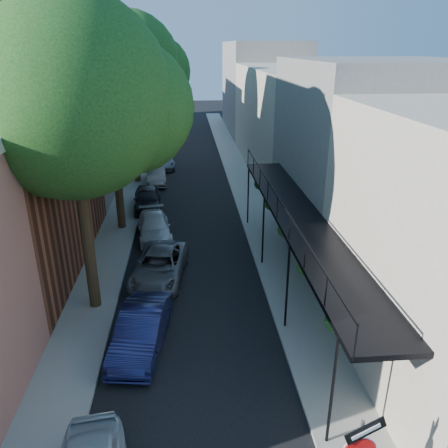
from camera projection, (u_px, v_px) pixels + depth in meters
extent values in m
cube|color=black|center=(188.00, 171.00, 35.91)|extent=(6.00, 64.00, 0.01)
cube|color=gray|center=(139.00, 171.00, 35.57)|extent=(2.00, 64.00, 0.12)
cube|color=gray|center=(236.00, 169.00, 36.21)|extent=(2.00, 64.00, 0.12)
cube|color=gray|center=(62.00, 87.00, 17.73)|extent=(0.06, 7.00, 4.00)
cube|color=gray|center=(55.00, 125.00, 29.81)|extent=(8.00, 12.00, 9.00)
cube|color=beige|center=(93.00, 96.00, 42.53)|extent=(8.00, 16.00, 10.00)
cube|color=#B46F5C|center=(115.00, 93.00, 55.82)|extent=(8.00, 12.00, 8.00)
cube|color=gray|center=(375.00, 158.00, 21.09)|extent=(8.00, 10.00, 9.00)
cube|color=beige|center=(298.00, 120.00, 35.11)|extent=(8.00, 20.00, 8.00)
cube|color=gray|center=(262.00, 87.00, 51.33)|extent=(8.00, 16.00, 10.00)
cube|color=black|center=(302.00, 218.00, 16.48)|extent=(2.00, 16.00, 0.15)
cube|color=black|center=(278.00, 197.00, 16.07)|extent=(0.05, 16.00, 0.05)
cylinder|color=black|center=(333.00, 389.00, 10.59)|extent=(0.08, 0.08, 3.40)
cylinder|color=black|center=(248.00, 195.00, 24.42)|extent=(0.08, 0.08, 3.40)
sphere|color=#174413|center=(336.00, 322.00, 11.07)|extent=(0.60, 0.60, 0.60)
sphere|color=#174413|center=(285.00, 230.00, 16.60)|extent=(0.60, 0.60, 0.60)
sphere|color=#174413|center=(260.00, 184.00, 22.13)|extent=(0.60, 0.60, 0.60)
cube|color=black|center=(366.00, 431.00, 8.36)|extent=(0.89, 0.15, 0.58)
cube|color=white|center=(366.00, 432.00, 8.33)|extent=(0.60, 0.10, 0.31)
cylinder|color=#362615|center=(86.00, 225.00, 15.84)|extent=(0.44, 0.44, 7.00)
sphere|color=#174413|center=(69.00, 96.00, 14.13)|extent=(6.80, 6.80, 6.80)
sphere|color=#174413|center=(127.00, 107.00, 15.40)|extent=(4.76, 4.76, 4.76)
cylinder|color=#362615|center=(117.00, 174.00, 23.35)|extent=(0.44, 0.44, 6.30)
sphere|color=#174413|center=(110.00, 96.00, 21.82)|extent=(6.00, 6.00, 6.00)
sphere|color=#174413|center=(142.00, 104.00, 22.96)|extent=(4.20, 4.20, 4.20)
cylinder|color=#362615|center=(134.00, 134.00, 31.45)|extent=(0.44, 0.44, 7.35)
sphere|color=#174413|center=(129.00, 64.00, 29.66)|extent=(7.00, 7.00, 7.00)
sphere|color=#174413|center=(156.00, 71.00, 30.96)|extent=(4.90, 4.90, 4.90)
imported|color=#141841|center=(141.00, 330.00, 14.66)|extent=(1.98, 4.28, 1.36)
imported|color=slate|center=(159.00, 266.00, 19.00)|extent=(2.70, 4.82, 1.27)
imported|color=silver|center=(154.00, 227.00, 23.25)|extent=(2.19, 4.26, 1.18)
imported|color=black|center=(147.00, 199.00, 27.19)|extent=(1.95, 4.20, 1.39)
imported|color=slate|center=(156.00, 175.00, 32.38)|extent=(1.68, 4.00, 1.28)
imported|color=gray|center=(162.00, 161.00, 36.63)|extent=(2.41, 4.44, 1.18)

